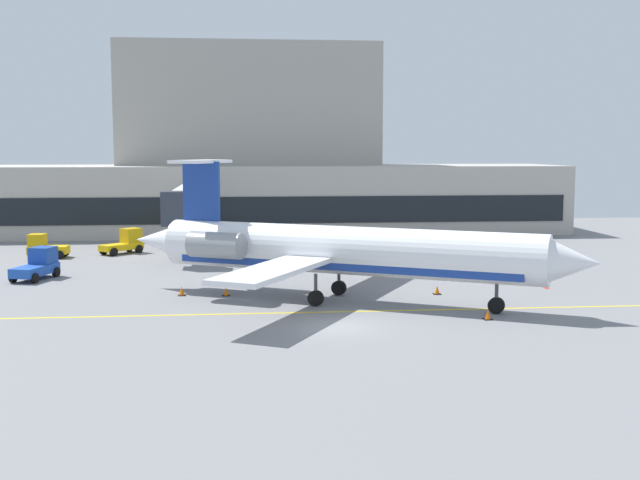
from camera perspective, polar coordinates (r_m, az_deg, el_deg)
ground at (r=40.50m, az=1.19°, el=-6.33°), size 120.00×120.00×0.11m
terminal_building at (r=87.18m, az=-3.84°, el=5.51°), size 61.18×14.84×20.37m
jet_bridge_west at (r=69.37m, az=-9.72°, el=2.68°), size 2.40×18.84×5.77m
regional_jet at (r=46.72m, az=1.27°, el=-0.76°), size 26.71×20.69×8.31m
baggage_tug at (r=69.34m, az=-19.18°, el=-0.48°), size 3.24×2.01×2.00m
pushback_tractor at (r=58.43m, az=-19.64°, el=-1.70°), size 2.83×4.27×2.15m
belt_loader at (r=70.51m, az=-13.83°, el=-0.16°), size 3.66×3.67×2.12m
fuel_tank at (r=65.70m, az=-7.29°, el=-0.09°), size 7.35×2.54×2.55m
safety_cone_alpha at (r=49.62m, az=-9.92°, el=-3.68°), size 0.47×0.47×0.55m
safety_cone_bravo at (r=43.03m, az=11.98°, el=-5.30°), size 0.47×0.47×0.55m
safety_cone_charlie at (r=49.85m, az=8.42°, el=-3.60°), size 0.47×0.47×0.55m
safety_cone_delta at (r=49.15m, az=-6.78°, el=-3.72°), size 0.47×0.47×0.55m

